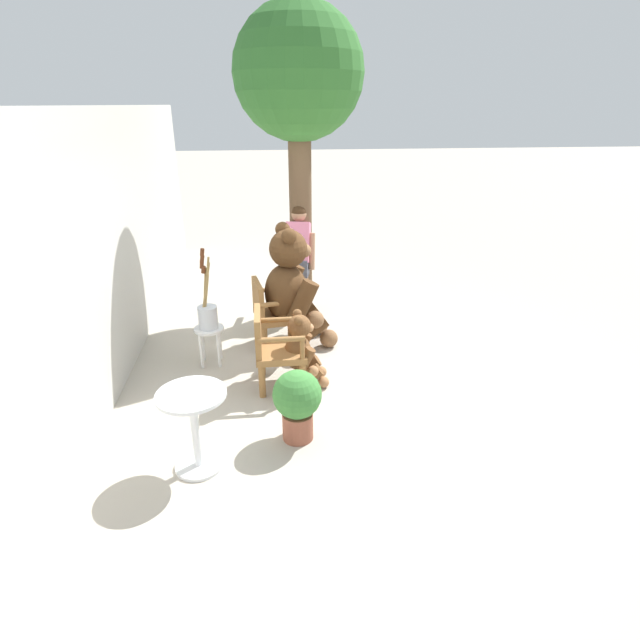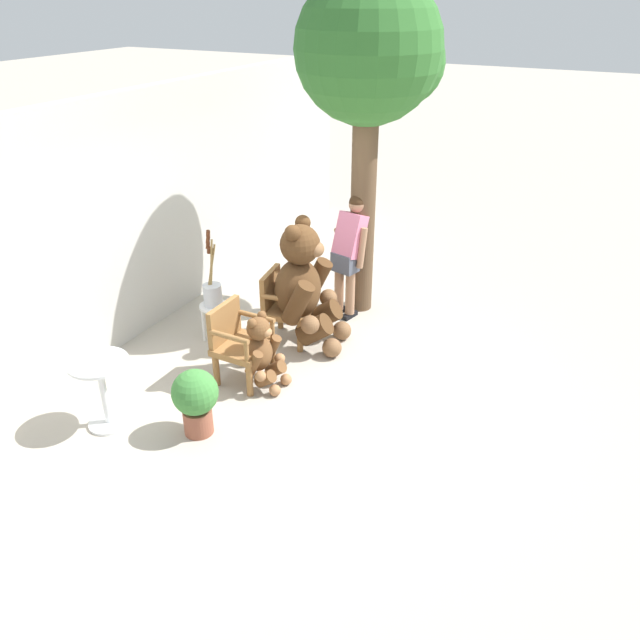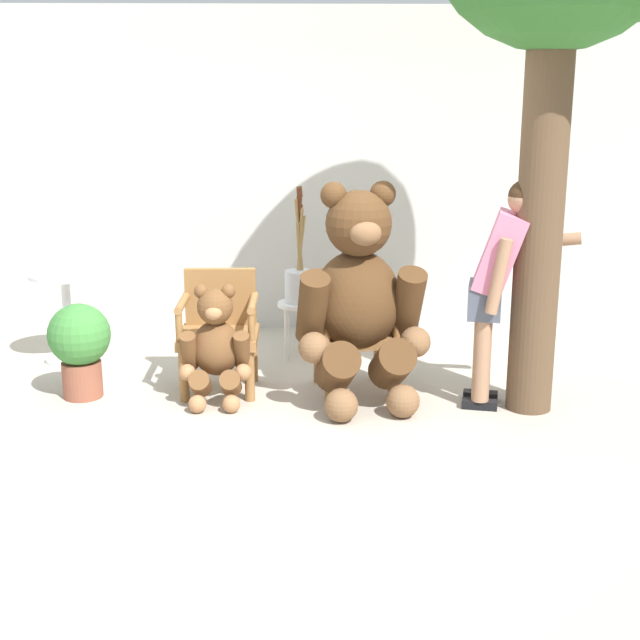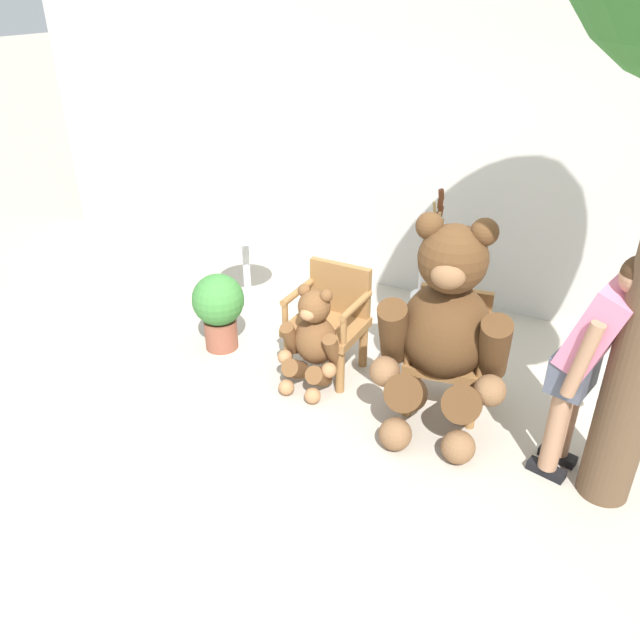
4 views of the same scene
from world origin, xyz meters
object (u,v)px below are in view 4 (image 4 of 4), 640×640
white_stool (429,307)px  brush_bucket (432,276)px  wooden_chair_left (330,317)px  teddy_bear_large (444,330)px  potted_plant (219,306)px  teddy_bear_small (313,339)px  round_side_table (246,258)px  person_visitor (593,352)px  wooden_chair_right (449,347)px

white_stool → brush_bucket: 0.29m
wooden_chair_left → teddy_bear_large: teddy_bear_large is taller
teddy_bear_large → white_stool: teddy_bear_large is taller
wooden_chair_left → potted_plant: wooden_chair_left is taller
teddy_bear_small → round_side_table: size_ratio=1.16×
wooden_chair_left → teddy_bear_large: bearing=-14.8°
wooden_chair_left → person_visitor: (1.92, -0.40, 0.46)m
white_stool → wooden_chair_left: bearing=-128.1°
wooden_chair_right → person_visitor: (0.95, -0.40, 0.46)m
wooden_chair_left → brush_bucket: size_ratio=0.92×
teddy_bear_large → person_visitor: 0.95m
wooden_chair_left → teddy_bear_large: 1.07m
round_side_table → potted_plant: 0.91m
wooden_chair_left → teddy_bear_small: bearing=-90.2°
teddy_bear_large → person_visitor: person_visitor is taller
wooden_chair_left → round_side_table: wooden_chair_left is taller
wooden_chair_right → teddy_bear_large: size_ratio=0.56×
wooden_chair_left → potted_plant: size_ratio=1.26×
potted_plant → wooden_chair_left: bearing=9.5°
wooden_chair_left → person_visitor: person_visitor is taller
person_visitor → round_side_table: bearing=161.0°
teddy_bear_large → white_stool: size_ratio=3.33×
teddy_bear_large → teddy_bear_small: teddy_bear_large is taller
person_visitor → potted_plant: (-2.89, 0.24, -0.53)m
wooden_chair_right → white_stool: 0.84m
teddy_bear_small → person_visitor: bearing=-3.4°
teddy_bear_large → teddy_bear_small: size_ratio=1.83×
white_stool → round_side_table: size_ratio=0.64×
wooden_chair_right → brush_bucket: (-0.39, 0.74, 0.19)m
brush_bucket → round_side_table: size_ratio=1.29×
person_visitor → wooden_chair_right: bearing=157.1°
person_visitor → potted_plant: person_visitor is taller
wooden_chair_left → round_side_table: bearing=151.2°
round_side_table → teddy_bear_small: bearing=-37.8°
brush_bucket → teddy_bear_large: bearing=-67.4°
round_side_table → white_stool: bearing=1.2°
teddy_bear_large → brush_bucket: bearing=112.6°
person_visitor → white_stool: 1.85m
teddy_bear_small → round_side_table: (-1.27, 0.98, 0.04)m
white_stool → round_side_table: bearing=-178.8°
teddy_bear_small → person_visitor: person_visitor is taller
teddy_bear_large → brush_bucket: (-0.42, 1.00, -0.10)m
teddy_bear_large → person_visitor: (0.92, -0.14, 0.17)m
person_visitor → round_side_table: size_ratio=2.17×
brush_bucket → wooden_chair_right: bearing=-61.9°
wooden_chair_right → person_visitor: size_ratio=0.55×
teddy_bear_large → wooden_chair_right: bearing=95.2°
teddy_bear_small → potted_plant: teddy_bear_small is taller
teddy_bear_small → white_stool: teddy_bear_small is taller
wooden_chair_left → wooden_chair_right: size_ratio=1.00×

